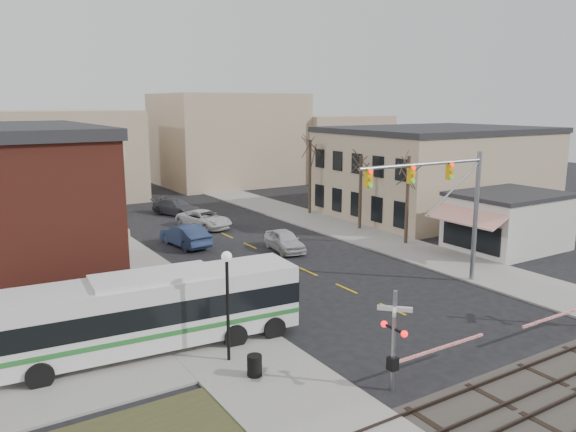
% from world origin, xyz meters
% --- Properties ---
extents(ground, '(160.00, 160.00, 0.00)m').
position_xyz_m(ground, '(0.00, 0.00, 0.00)').
color(ground, black).
rests_on(ground, ground).
extents(sidewalk_west, '(5.00, 60.00, 0.12)m').
position_xyz_m(sidewalk_west, '(-9.50, 20.00, 0.06)').
color(sidewalk_west, gray).
rests_on(sidewalk_west, ground).
extents(sidewalk_east, '(5.00, 60.00, 0.12)m').
position_xyz_m(sidewalk_east, '(9.50, 20.00, 0.06)').
color(sidewalk_east, gray).
rests_on(sidewalk_east, ground).
extents(ballast_strip, '(160.00, 5.00, 0.06)m').
position_xyz_m(ballast_strip, '(0.00, -8.00, 0.03)').
color(ballast_strip, '#332D28').
rests_on(ballast_strip, ground).
extents(rail_tracks, '(160.00, 3.91, 0.14)m').
position_xyz_m(rail_tracks, '(0.00, -8.00, 0.12)').
color(rail_tracks, '#2D231E').
rests_on(rail_tracks, ground).
extents(tan_building, '(20.30, 15.30, 8.50)m').
position_xyz_m(tan_building, '(22.00, 20.00, 4.26)').
color(tan_building, tan).
rests_on(tan_building, ground).
extents(awning_shop, '(9.74, 6.20, 4.30)m').
position_xyz_m(awning_shop, '(15.97, 7.00, 2.16)').
color(awning_shop, beige).
rests_on(awning_shop, ground).
extents(tree_east_a, '(0.28, 0.28, 6.75)m').
position_xyz_m(tree_east_a, '(10.50, 12.00, 3.50)').
color(tree_east_a, '#382B21').
rests_on(tree_east_a, sidewalk_east).
extents(tree_east_b, '(0.28, 0.28, 6.30)m').
position_xyz_m(tree_east_b, '(10.80, 18.00, 3.27)').
color(tree_east_b, '#382B21').
rests_on(tree_east_b, sidewalk_east).
extents(tree_east_c, '(0.28, 0.28, 7.20)m').
position_xyz_m(tree_east_c, '(11.00, 26.00, 3.72)').
color(tree_east_c, '#382B21').
rests_on(tree_east_c, sidewalk_east).
extents(transit_bus, '(13.15, 3.85, 3.34)m').
position_xyz_m(transit_bus, '(-12.35, 3.85, 1.88)').
color(transit_bus, silver).
rests_on(transit_bus, ground).
extents(traffic_signal_mast, '(9.25, 0.30, 8.00)m').
position_xyz_m(traffic_signal_mast, '(4.89, 3.07, 5.70)').
color(traffic_signal_mast, gray).
rests_on(traffic_signal_mast, ground).
extents(rr_crossing_west, '(5.60, 1.36, 4.00)m').
position_xyz_m(rr_crossing_west, '(-5.49, -4.41, 1.97)').
color(rr_crossing_west, gray).
rests_on(rr_crossing_west, ground).
extents(street_lamp, '(0.44, 0.44, 4.75)m').
position_xyz_m(street_lamp, '(-10.15, 1.03, 3.48)').
color(street_lamp, black).
rests_on(street_lamp, sidewalk_west).
extents(trash_bin, '(0.60, 0.60, 0.86)m').
position_xyz_m(trash_bin, '(-9.90, -0.78, 0.55)').
color(trash_bin, black).
rests_on(trash_bin, sidewalk_west).
extents(car_a, '(2.50, 4.81, 1.56)m').
position_xyz_m(car_a, '(1.51, 15.38, 0.78)').
color(car_a, '#B8B8BD').
rests_on(car_a, ground).
extents(car_b, '(2.38, 5.38, 1.72)m').
position_xyz_m(car_b, '(-4.24, 20.58, 0.86)').
color(car_b, '#1D2A48').
rests_on(car_b, ground).
extents(car_c, '(3.95, 6.00, 1.53)m').
position_xyz_m(car_c, '(-0.37, 25.78, 0.77)').
color(car_c, beige).
rests_on(car_c, ground).
extents(car_d, '(4.18, 5.77, 1.55)m').
position_xyz_m(car_d, '(-0.29, 32.65, 0.78)').
color(car_d, '#3E3F43').
rests_on(car_d, ground).
extents(pedestrian_near, '(0.61, 0.73, 1.71)m').
position_xyz_m(pedestrian_near, '(-8.47, 3.44, 0.97)').
color(pedestrian_near, '#564745').
rests_on(pedestrian_near, sidewalk_west).
extents(pedestrian_far, '(1.05, 0.95, 1.76)m').
position_xyz_m(pedestrian_far, '(-10.65, 8.42, 1.00)').
color(pedestrian_far, '#343D5C').
rests_on(pedestrian_far, sidewalk_west).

